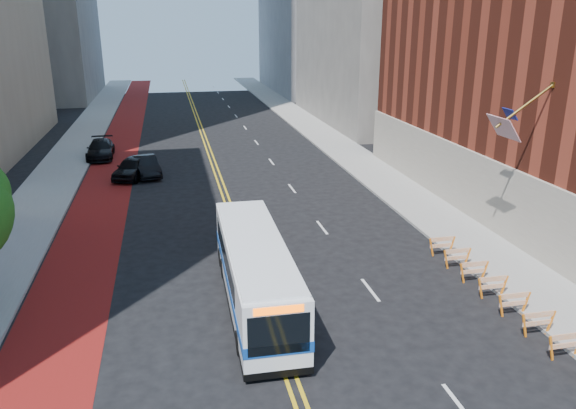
# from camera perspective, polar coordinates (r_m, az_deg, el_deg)

# --- Properties ---
(ground) EXTENTS (160.00, 160.00, 0.00)m
(ground) POSITION_cam_1_polar(r_m,az_deg,el_deg) (19.17, 0.63, -18.03)
(ground) COLOR black
(ground) RESTS_ON ground
(sidewalk_left) EXTENTS (4.00, 140.00, 0.15)m
(sidewalk_left) POSITION_cam_1_polar(r_m,az_deg,el_deg) (47.23, -22.20, 3.10)
(sidewalk_left) COLOR gray
(sidewalk_left) RESTS_ON ground
(sidewalk_right) EXTENTS (4.00, 140.00, 0.15)m
(sidewalk_right) POSITION_cam_1_polar(r_m,az_deg,el_deg) (48.95, 6.65, 4.84)
(sidewalk_right) COLOR gray
(sidewalk_right) RESTS_ON ground
(bus_lane_paint) EXTENTS (3.60, 140.00, 0.01)m
(bus_lane_paint) POSITION_cam_1_polar(r_m,az_deg,el_deg) (46.70, -17.48, 3.36)
(bus_lane_paint) COLOR maroon
(bus_lane_paint) RESTS_ON ground
(center_line_inner) EXTENTS (0.14, 140.00, 0.01)m
(center_line_inner) POSITION_cam_1_polar(r_m,az_deg,el_deg) (46.58, -7.75, 4.01)
(center_line_inner) COLOR gold
(center_line_inner) RESTS_ON ground
(center_line_outer) EXTENTS (0.14, 140.00, 0.01)m
(center_line_outer) POSITION_cam_1_polar(r_m,az_deg,el_deg) (46.61, -7.30, 4.04)
(center_line_outer) COLOR gold
(center_line_outer) RESTS_ON ground
(lane_dashes) EXTENTS (0.14, 98.20, 0.01)m
(lane_dashes) POSITION_cam_1_polar(r_m,az_deg,el_deg) (54.88, -3.23, 6.32)
(lane_dashes) COLOR silver
(lane_dashes) RESTS_ON ground
(construction_barriers) EXTENTS (1.42, 10.91, 1.00)m
(construction_barriers) POSITION_cam_1_polar(r_m,az_deg,el_deg) (25.01, 21.00, -8.30)
(construction_barriers) COLOR orange
(construction_barriers) RESTS_ON ground
(transit_bus) EXTENTS (2.51, 10.75, 2.95)m
(transit_bus) POSITION_cam_1_polar(r_m,az_deg,el_deg) (23.25, -3.37, -6.72)
(transit_bus) COLOR white
(transit_bus) RESTS_ON ground
(car_a) EXTENTS (3.24, 5.01, 1.59)m
(car_a) POSITION_cam_1_polar(r_m,az_deg,el_deg) (43.78, -15.54, 3.65)
(car_a) COLOR black
(car_a) RESTS_ON ground
(car_b) EXTENTS (2.53, 4.78, 1.50)m
(car_b) POSITION_cam_1_polar(r_m,az_deg,el_deg) (44.08, -14.24, 3.80)
(car_b) COLOR black
(car_b) RESTS_ON ground
(car_c) EXTENTS (2.24, 5.30, 1.53)m
(car_c) POSITION_cam_1_polar(r_m,az_deg,el_deg) (51.00, -18.51, 5.35)
(car_c) COLOR black
(car_c) RESTS_ON ground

